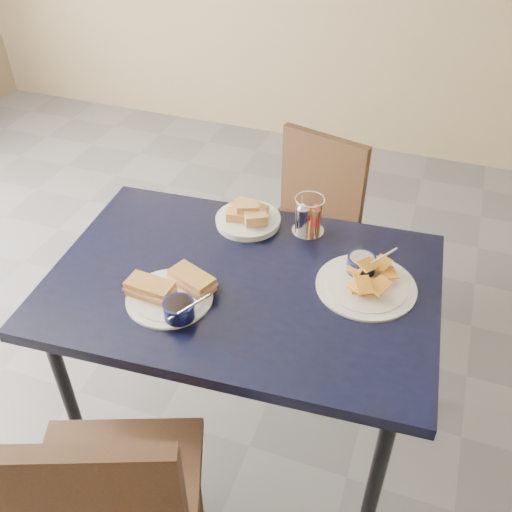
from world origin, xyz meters
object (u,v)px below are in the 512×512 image
(chair_near, at_px, (91,506))
(bread_basket, at_px, (248,217))
(dining_table, at_px, (243,295))
(plantain_plate, at_px, (365,278))
(condiment_caddy, at_px, (307,218))
(chair_far, at_px, (306,217))
(sandwich_plate, at_px, (172,293))

(chair_near, xyz_separation_m, bread_basket, (0.05, 0.99, 0.23))
(dining_table, xyz_separation_m, bread_basket, (-0.09, 0.28, 0.09))
(chair_near, relative_size, bread_basket, 4.31)
(chair_near, distance_m, bread_basket, 1.02)
(bread_basket, bearing_deg, plantain_plate, -21.37)
(condiment_caddy, bearing_deg, chair_far, 104.36)
(bread_basket, height_order, condiment_caddy, condiment_caddy)
(plantain_plate, bearing_deg, chair_far, 118.41)
(chair_near, distance_m, sandwich_plate, 0.60)
(chair_near, relative_size, chair_far, 1.15)
(dining_table, distance_m, chair_near, 0.73)
(bread_basket, distance_m, condiment_caddy, 0.21)
(chair_far, height_order, condiment_caddy, condiment_caddy)
(chair_far, relative_size, bread_basket, 3.75)
(sandwich_plate, bearing_deg, bread_basket, 80.28)
(chair_far, distance_m, sandwich_plate, 0.99)
(chair_near, relative_size, sandwich_plate, 3.25)
(bread_basket, bearing_deg, dining_table, -73.14)
(dining_table, height_order, condiment_caddy, condiment_caddy)
(chair_far, xyz_separation_m, plantain_plate, (0.36, -0.66, 0.29))
(dining_table, xyz_separation_m, plantain_plate, (0.36, 0.11, 0.09))
(chair_far, relative_size, sandwich_plate, 2.83)
(dining_table, height_order, chair_far, chair_far)
(condiment_caddy, bearing_deg, sandwich_plate, -121.00)
(dining_table, bearing_deg, bread_basket, 106.86)
(sandwich_plate, height_order, condiment_caddy, condiment_caddy)
(dining_table, relative_size, sandwich_plate, 4.22)
(chair_near, bearing_deg, sandwich_plate, 92.77)
(chair_near, height_order, plantain_plate, chair_near)
(dining_table, relative_size, condiment_caddy, 9.15)
(chair_near, height_order, bread_basket, chair_near)
(dining_table, distance_m, chair_far, 0.80)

